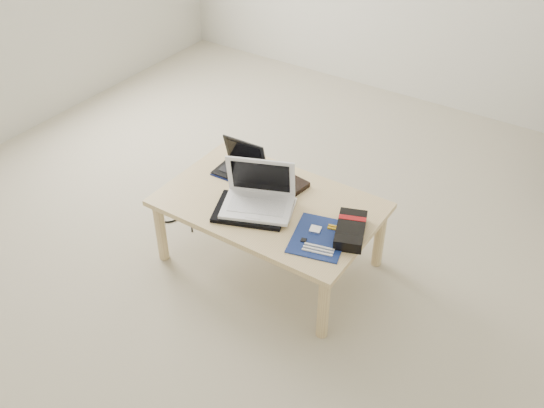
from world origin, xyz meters
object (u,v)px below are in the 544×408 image
Objects in this scene: white_laptop at (259,196)px; netbook at (241,166)px; gpu_box at (351,230)px; coffee_table at (269,210)px.

netbook is at bearing 141.02° from white_laptop.
netbook reaches higher than gpu_box.
netbook reaches higher than coffee_table.
netbook is 0.34m from white_laptop.
white_laptop is (0.26, -0.21, 0.03)m from netbook.
coffee_table is 0.33m from netbook.
coffee_table is at bearing -27.18° from netbook.
white_laptop is at bearing -172.32° from gpu_box.
gpu_box is (0.46, -0.00, 0.08)m from coffee_table.
white_laptop reaches higher than gpu_box.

